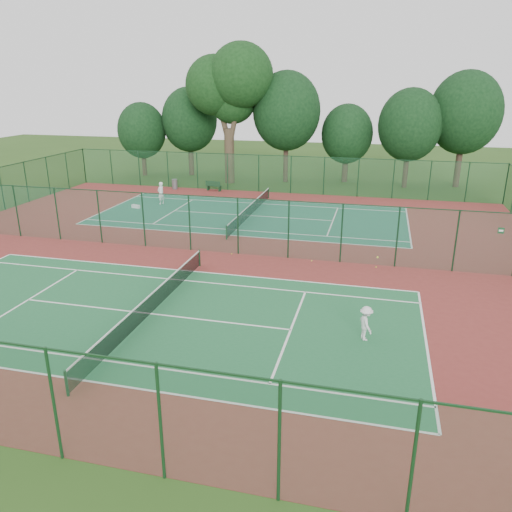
# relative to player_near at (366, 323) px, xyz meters

# --- Properties ---
(ground) EXTENTS (120.00, 120.00, 0.00)m
(ground) POSITION_rel_player_near_xyz_m (-9.47, 9.09, -0.75)
(ground) COLOR #274816
(ground) RESTS_ON ground
(red_pad) EXTENTS (40.00, 36.00, 0.01)m
(red_pad) POSITION_rel_player_near_xyz_m (-9.47, 9.09, -0.74)
(red_pad) COLOR maroon
(red_pad) RESTS_ON ground
(court_near) EXTENTS (23.77, 10.97, 0.01)m
(court_near) POSITION_rel_player_near_xyz_m (-9.47, 0.09, -0.73)
(court_near) COLOR #1F6236
(court_near) RESTS_ON red_pad
(court_far) EXTENTS (23.77, 10.97, 0.01)m
(court_far) POSITION_rel_player_near_xyz_m (-9.47, 18.09, -0.73)
(court_far) COLOR #1F6246
(court_far) RESTS_ON red_pad
(fence_north) EXTENTS (40.00, 0.09, 3.50)m
(fence_north) POSITION_rel_player_near_xyz_m (-9.47, 27.09, 1.01)
(fence_north) COLOR #1A502C
(fence_north) RESTS_ON ground
(fence_south) EXTENTS (40.00, 0.09, 3.50)m
(fence_south) POSITION_rel_player_near_xyz_m (-9.47, -8.91, 1.01)
(fence_south) COLOR #174629
(fence_south) RESTS_ON ground
(fence_divider) EXTENTS (40.00, 0.09, 3.50)m
(fence_divider) POSITION_rel_player_near_xyz_m (-9.47, 9.09, 1.01)
(fence_divider) COLOR #194C33
(fence_divider) RESTS_ON ground
(tennis_net_near) EXTENTS (0.10, 12.90, 0.97)m
(tennis_net_near) POSITION_rel_player_near_xyz_m (-9.47, 0.09, -0.20)
(tennis_net_near) COLOR #153B1F
(tennis_net_near) RESTS_ON ground
(tennis_net_far) EXTENTS (0.10, 12.90, 0.97)m
(tennis_net_far) POSITION_rel_player_near_xyz_m (-9.47, 18.09, -0.20)
(tennis_net_far) COLOR #153B1E
(tennis_net_far) RESTS_ON ground
(player_near) EXTENTS (0.88, 1.08, 1.45)m
(player_near) POSITION_rel_player_near_xyz_m (0.00, 0.00, 0.00)
(player_near) COLOR silver
(player_near) RESTS_ON court_near
(player_far) EXTENTS (0.64, 0.80, 1.90)m
(player_far) POSITION_rel_player_near_xyz_m (-17.88, 20.07, 0.22)
(player_far) COLOR white
(player_far) RESTS_ON court_far
(trash_bin) EXTENTS (0.68, 0.68, 0.96)m
(trash_bin) POSITION_rel_player_near_xyz_m (-19.22, 26.25, -0.26)
(trash_bin) COLOR slate
(trash_bin) RESTS_ON red_pad
(bench) EXTENTS (1.62, 0.71, 0.97)m
(bench) POSITION_rel_player_near_xyz_m (-15.26, 26.31, -0.24)
(bench) COLOR black
(bench) RESTS_ON red_pad
(kit_bag) EXTENTS (0.77, 0.46, 0.27)m
(kit_bag) POSITION_rel_player_near_xyz_m (-19.35, 18.22, -0.60)
(kit_bag) COLOR white
(kit_bag) RESTS_ON red_pad
(stray_ball_a) EXTENTS (0.07, 0.07, 0.07)m
(stray_ball_a) POSITION_rel_player_near_xyz_m (-3.38, 8.79, -0.70)
(stray_ball_a) COLOR #D5E735
(stray_ball_a) RESTS_ON red_pad
(stray_ball_b) EXTENTS (0.07, 0.07, 0.07)m
(stray_ball_b) POSITION_rel_player_near_xyz_m (0.29, 8.63, -0.70)
(stray_ball_b) COLOR yellow
(stray_ball_b) RESTS_ON red_pad
(stray_ball_c) EXTENTS (0.07, 0.07, 0.07)m
(stray_ball_c) POSITION_rel_player_near_xyz_m (-8.28, 8.87, -0.70)
(stray_ball_c) COLOR #BCCE2F
(stray_ball_c) RESTS_ON red_pad
(big_tree) EXTENTS (8.86, 6.49, 13.61)m
(big_tree) POSITION_rel_player_near_xyz_m (-14.87, 30.89, 8.89)
(big_tree) COLOR #3D2F21
(big_tree) RESTS_ON ground
(evergreen_row) EXTENTS (39.00, 5.00, 12.00)m
(evergreen_row) POSITION_rel_player_near_xyz_m (-8.97, 33.34, -0.75)
(evergreen_row) COLOR black
(evergreen_row) RESTS_ON ground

